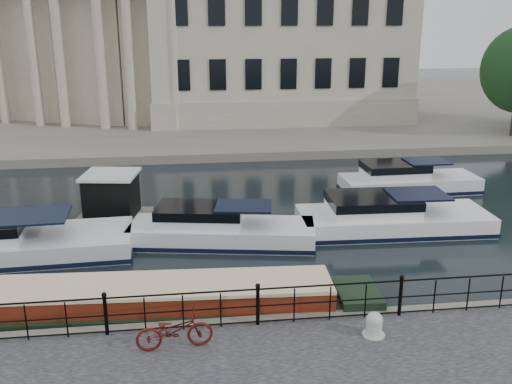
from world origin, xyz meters
TOP-DOWN VIEW (x-y plane):
  - ground_plane at (0.00, 0.00)m, footprint 160.00×160.00m
  - far_bank at (0.00, 39.00)m, footprint 120.00×42.00m
  - railing at (0.00, -2.25)m, footprint 24.14×0.14m
  - civic_building at (-1.00, 34.71)m, footprint 53.55×31.84m
  - bicycle at (-2.22, -3.13)m, footprint 1.98×0.84m
  - mooring_bollard at (2.94, -3.19)m, footprint 0.59×0.59m
  - narrowboat at (-3.87, -0.67)m, footprint 15.61×2.92m
  - harbour_hut at (-5.02, 8.38)m, footprint 3.40×2.97m
  - cabin_cruisers at (0.29, 6.17)m, footprint 26.79×9.09m

SIDE VIEW (x-z plane):
  - ground_plane at x=0.00m, z-range 0.00..0.00m
  - far_bank at x=0.00m, z-range 0.00..0.55m
  - narrowboat at x=-3.87m, z-range -0.42..1.15m
  - cabin_cruisers at x=0.29m, z-range -0.63..1.36m
  - mooring_bollard at x=2.94m, z-range 0.53..1.19m
  - harbour_hut at x=-5.02m, z-range -0.14..2.05m
  - bicycle at x=-2.22m, z-range 0.55..1.56m
  - railing at x=0.00m, z-range 0.59..1.81m
  - civic_building at x=-1.00m, z-range -1.39..15.46m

